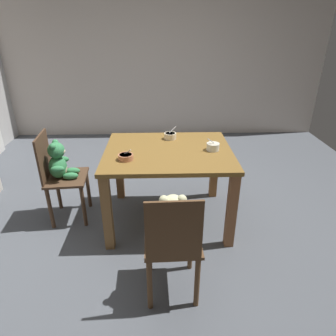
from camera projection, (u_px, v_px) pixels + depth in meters
ground_plane at (168, 219)px, 2.97m from camera, size 5.20×5.20×0.04m
wall_rear at (163, 54)px, 4.68m from camera, size 5.20×0.08×2.63m
dining_table at (168, 163)px, 2.69m from camera, size 1.13×0.93×0.73m
teddy_chair_near_front at (172, 230)px, 1.90m from camera, size 0.38×0.42×0.86m
teddy_chair_near_left at (60, 168)px, 2.74m from camera, size 0.39×0.42×0.87m
porridge_bowl_white_near_right at (213, 147)px, 2.62m from camera, size 0.12×0.11×0.12m
porridge_bowl_cream_far_center at (170, 136)px, 2.88m from camera, size 0.12×0.12×0.12m
porridge_bowl_terracotta_near_left at (126, 157)px, 2.44m from camera, size 0.13×0.13×0.11m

